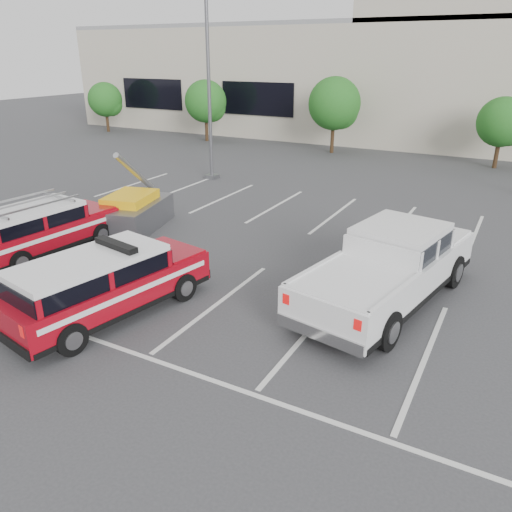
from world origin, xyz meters
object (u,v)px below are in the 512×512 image
(ladder_suv, at_px, (42,232))
(light_pole_left, at_px, (209,75))
(tree_mid_left, at_px, (336,105))
(utility_rig, at_px, (128,213))
(tree_far_left, at_px, (106,101))
(convention_building, at_px, (447,74))
(tree_mid_right, at_px, (504,124))
(tree_left, at_px, (207,103))
(fire_chief_suv, at_px, (106,288))
(white_pickup, at_px, (388,274))

(ladder_suv, bearing_deg, light_pole_left, 100.11)
(tree_mid_left, height_order, utility_rig, tree_mid_left)
(tree_mid_left, xyz_separation_m, light_pole_left, (-3.09, -10.05, 2.14))
(tree_far_left, bearing_deg, light_pole_left, -30.71)
(tree_far_left, bearing_deg, convention_building, 21.37)
(tree_mid_right, bearing_deg, light_pole_left, -142.50)
(tree_left, bearing_deg, tree_mid_left, 0.00)
(light_pole_left, height_order, ladder_suv, light_pole_left)
(tree_mid_left, height_order, fire_chief_suv, tree_mid_left)
(utility_rig, bearing_deg, tree_left, 100.84)
(ladder_suv, distance_m, utility_rig, 3.39)
(fire_chief_suv, height_order, ladder_suv, ladder_suv)
(utility_rig, bearing_deg, convention_building, 62.78)
(tree_left, bearing_deg, utility_rig, -64.90)
(tree_mid_left, bearing_deg, convention_building, 62.60)
(tree_mid_right, height_order, fire_chief_suv, tree_mid_right)
(tree_far_left, bearing_deg, white_pickup, -34.35)
(ladder_suv, bearing_deg, tree_far_left, 134.88)
(tree_mid_left, distance_m, utility_rig, 18.58)
(light_pole_left, height_order, fire_chief_suv, light_pole_left)
(light_pole_left, bearing_deg, tree_left, 124.52)
(convention_building, distance_m, utility_rig, 29.21)
(convention_building, relative_size, tree_left, 13.58)
(ladder_suv, relative_size, utility_rig, 1.25)
(tree_mid_right, bearing_deg, tree_mid_left, 180.00)
(tree_mid_right, xyz_separation_m, light_pole_left, (-13.09, -10.05, 2.68))
(tree_far_left, xyz_separation_m, white_pickup, (28.81, -19.69, -1.70))
(utility_rig, bearing_deg, ladder_suv, -116.66)
(white_pickup, distance_m, utility_rig, 10.30)
(tree_mid_left, xyz_separation_m, tree_mid_right, (10.00, -0.00, -0.54))
(light_pole_left, xyz_separation_m, utility_rig, (1.69, -8.32, -4.59))
(fire_chief_suv, xyz_separation_m, utility_rig, (-4.18, 5.46, -0.16))
(tree_left, distance_m, tree_mid_right, 20.00)
(tree_far_left, xyz_separation_m, tree_mid_right, (30.00, 0.00, 0.00))
(tree_mid_left, distance_m, fire_chief_suv, 24.10)
(tree_mid_right, height_order, light_pole_left, light_pole_left)
(tree_mid_left, bearing_deg, tree_left, -180.00)
(tree_mid_left, distance_m, ladder_suv, 21.90)
(utility_rig, bearing_deg, light_pole_left, 87.24)
(light_pole_left, relative_size, white_pickup, 1.49)
(convention_building, bearing_deg, white_pickup, -82.81)
(tree_mid_right, relative_size, fire_chief_suv, 0.72)
(tree_left, xyz_separation_m, tree_mid_right, (20.00, -0.00, -0.27))
(tree_mid_right, bearing_deg, tree_far_left, 180.00)
(convention_building, xyz_separation_m, tree_far_left, (-25.09, -9.82, -2.22))
(tree_mid_left, height_order, light_pole_left, light_pole_left)
(convention_building, bearing_deg, tree_far_left, -158.63)
(light_pole_left, distance_m, ladder_suv, 12.48)
(tree_far_left, relative_size, fire_chief_suv, 0.72)
(tree_left, xyz_separation_m, ladder_suv, (7.87, -21.68, -2.02))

